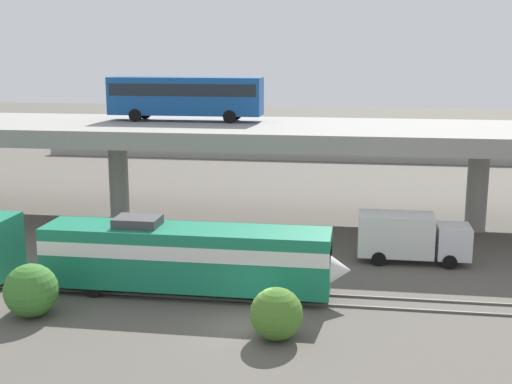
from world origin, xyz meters
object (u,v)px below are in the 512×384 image
at_px(parked_car_0, 121,133).
at_px(parked_car_1, 309,137).
at_px(parked_car_4, 114,131).
at_px(service_truck_east, 410,236).
at_px(parked_car_2, 214,137).
at_px(parked_car_5, 350,135).
at_px(transit_bus_on_overpass, 185,95).
at_px(train_locomotive, 200,255).
at_px(parked_car_3, 439,138).

bearing_deg(parked_car_0, parked_car_1, 0.61).
height_order(parked_car_1, parked_car_4, same).
bearing_deg(parked_car_1, parked_car_0, 0.61).
relative_size(service_truck_east, parked_car_2, 1.64).
bearing_deg(parked_car_4, parked_car_2, -15.01).
bearing_deg(parked_car_5, transit_bus_on_overpass, 70.93).
bearing_deg(service_truck_east, transit_bus_on_overpass, 148.85).
bearing_deg(train_locomotive, parked_car_4, 114.85).
xyz_separation_m(transit_bus_on_overpass, parked_car_1, (7.32, 33.23, -7.31)).
xyz_separation_m(train_locomotive, parked_car_3, (18.15, 51.73, 0.07)).
bearing_deg(service_truck_east, parked_car_1, 102.32).
height_order(train_locomotive, parked_car_0, train_locomotive).
xyz_separation_m(service_truck_east, parked_car_3, (6.60, 44.20, 0.62)).
height_order(service_truck_east, parked_car_4, service_truck_east).
relative_size(parked_car_0, parked_car_2, 1.12).
xyz_separation_m(service_truck_east, parked_car_5, (-4.38, 46.09, 0.63)).
xyz_separation_m(train_locomotive, parked_car_1, (2.07, 50.91, 0.07)).
relative_size(transit_bus_on_overpass, parked_car_2, 2.89).
relative_size(train_locomotive, parked_car_5, 3.72).
height_order(transit_bus_on_overpass, parked_car_0, transit_bus_on_overpass).
xyz_separation_m(transit_bus_on_overpass, parked_car_5, (12.43, 35.94, -7.31)).
height_order(parked_car_4, parked_car_5, same).
bearing_deg(parked_car_4, parked_car_5, 1.49).
relative_size(transit_bus_on_overpass, parked_car_4, 2.63).
bearing_deg(transit_bus_on_overpass, service_truck_east, 148.85).
height_order(service_truck_east, parked_car_5, service_truck_east).
bearing_deg(parked_car_4, train_locomotive, -65.15).
height_order(transit_bus_on_overpass, parked_car_2, transit_bus_on_overpass).
bearing_deg(parked_car_2, parked_car_5, 15.53).
bearing_deg(transit_bus_on_overpass, parked_car_5, -109.07).
distance_m(train_locomotive, transit_bus_on_overpass, 19.87).
bearing_deg(train_locomotive, service_truck_east, 33.10).
bearing_deg(parked_car_3, parked_car_0, -178.49).
relative_size(train_locomotive, parked_car_0, 3.55).
distance_m(service_truck_east, parked_car_2, 46.58).
relative_size(train_locomotive, parked_car_3, 3.95).
distance_m(train_locomotive, parked_car_2, 49.87).
bearing_deg(train_locomotive, parked_car_3, 70.67).
height_order(train_locomotive, parked_car_1, train_locomotive).
distance_m(parked_car_1, parked_car_3, 16.10).
bearing_deg(train_locomotive, parked_car_2, 101.41).
distance_m(parked_car_0, parked_car_5, 30.02).
height_order(parked_car_2, parked_car_5, same).
distance_m(parked_car_1, parked_car_4, 26.59).
bearing_deg(train_locomotive, parked_car_1, 87.67).
relative_size(service_truck_east, parked_car_0, 1.46).
distance_m(parked_car_2, parked_car_5, 17.69).
height_order(parked_car_3, parked_car_5, same).
relative_size(transit_bus_on_overpass, service_truck_east, 1.76).
distance_m(parked_car_4, parked_car_5, 31.63).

